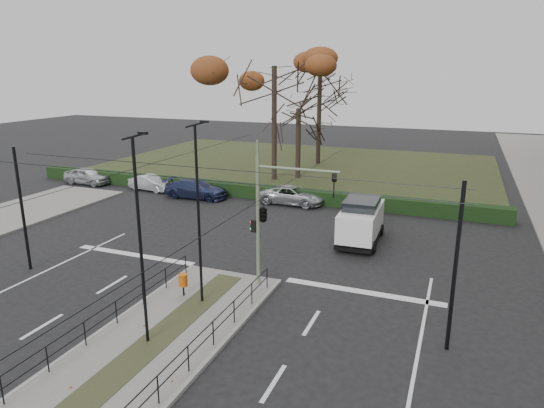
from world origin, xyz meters
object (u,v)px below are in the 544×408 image
at_px(parked_car_third, 196,189).
at_px(bare_tree_near, 299,114).
at_px(white_van, 361,220).
at_px(streetlamp_median_near, 141,241).
at_px(parked_car_fourth, 293,195).
at_px(rust_tree, 274,66).
at_px(bare_tree_center, 320,80).
at_px(streetlamp_median_far, 199,214).
at_px(litter_bin, 183,280).
at_px(traffic_light, 265,212).
at_px(parked_car_second, 151,183).
at_px(parked_car_first, 87,176).

distance_m(parked_car_third, bare_tree_near, 11.74).
relative_size(parked_car_third, white_van, 1.02).
relative_size(streetlamp_median_near, parked_car_fourth, 1.58).
bearing_deg(bare_tree_near, streetlamp_median_near, -82.19).
distance_m(rust_tree, bare_tree_center, 8.86).
relative_size(streetlamp_median_far, white_van, 1.56).
bearing_deg(bare_tree_near, litter_bin, -82.77).
bearing_deg(streetlamp_median_far, bare_tree_center, 97.73).
bearing_deg(bare_tree_center, parked_car_fourth, -80.38).
relative_size(traffic_light, bare_tree_center, 0.48).
height_order(traffic_light, streetlamp_median_far, streetlamp_median_far).
height_order(traffic_light, streetlamp_median_near, streetlamp_median_near).
bearing_deg(traffic_light, parked_car_fourth, 104.20).
bearing_deg(white_van, bare_tree_near, 120.58).
height_order(traffic_light, bare_tree_center, bare_tree_center).
relative_size(parked_car_second, bare_tree_center, 0.31).
bearing_deg(streetlamp_median_far, parked_car_first, 141.71).
xyz_separation_m(streetlamp_median_near, streetlamp_median_far, (0.26, 3.40, 0.02)).
relative_size(litter_bin, bare_tree_center, 0.08).
xyz_separation_m(parked_car_third, rust_tree, (3.27, 7.91, 9.01)).
relative_size(rust_tree, bare_tree_near, 1.57).
bearing_deg(parked_car_third, parked_car_fourth, -84.75).
bearing_deg(traffic_light, bare_tree_near, 104.95).
distance_m(streetlamp_median_far, bare_tree_center, 32.31).
relative_size(parked_car_first, white_van, 0.87).
relative_size(traffic_light, streetlamp_median_near, 0.78).
relative_size(litter_bin, bare_tree_near, 0.12).
distance_m(streetlamp_median_far, parked_car_third, 17.93).
distance_m(bare_tree_center, bare_tree_near, 7.69).
distance_m(streetlamp_median_far, rust_tree, 24.46).
bearing_deg(rust_tree, bare_tree_center, 80.29).
distance_m(parked_car_first, white_van, 25.24).
bearing_deg(parked_car_fourth, litter_bin, -176.15).
height_order(traffic_light, bare_tree_near, bare_tree_near).
distance_m(parked_car_first, parked_car_third, 11.00).
bearing_deg(parked_car_fourth, streetlamp_median_far, -172.66).
bearing_deg(traffic_light, rust_tree, 110.24).
height_order(litter_bin, white_van, white_van).
xyz_separation_m(parked_car_fourth, white_van, (6.18, -6.21, 0.65)).
bearing_deg(litter_bin, streetlamp_median_near, -78.31).
xyz_separation_m(parked_car_first, bare_tree_near, (15.94, 8.70, 5.03)).
height_order(litter_bin, bare_tree_center, bare_tree_center).
relative_size(streetlamp_median_far, parked_car_second, 1.99).
distance_m(streetlamp_median_near, bare_tree_center, 35.63).
height_order(white_van, bare_tree_near, bare_tree_near).
relative_size(parked_car_third, rust_tree, 0.38).
bearing_deg(parked_car_second, parked_car_third, -92.56).
relative_size(parked_car_fourth, white_van, 0.98).
bearing_deg(parked_car_first, litter_bin, -128.03).
distance_m(streetlamp_median_far, bare_tree_near, 24.92).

